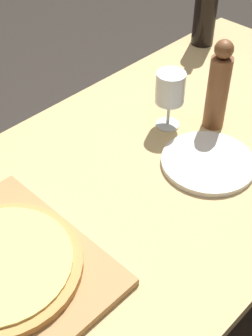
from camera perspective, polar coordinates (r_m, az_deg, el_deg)
The scene contains 6 objects.
dining_table at distance 1.13m, azimuth 0.21°, elevation -5.42°, with size 0.74×1.74×0.73m.
cutting_board at distance 0.93m, azimuth -14.61°, elevation -12.28°, with size 0.40×0.33×0.02m.
pizza at distance 0.91m, azimuth -14.83°, elevation -11.53°, with size 0.31×0.31×0.02m.
pepper_mill at distance 1.20m, azimuth 11.18°, elevation 9.65°, with size 0.05×0.05×0.24m.
wine_glass at distance 1.18m, azimuth 5.41°, elevation 9.50°, with size 0.07×0.07×0.16m.
dinner_plate at distance 1.13m, azimuth 9.97°, elevation 0.70°, with size 0.22×0.22×0.01m.
Camera 1 is at (0.53, -0.55, 1.48)m, focal length 50.00 mm.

